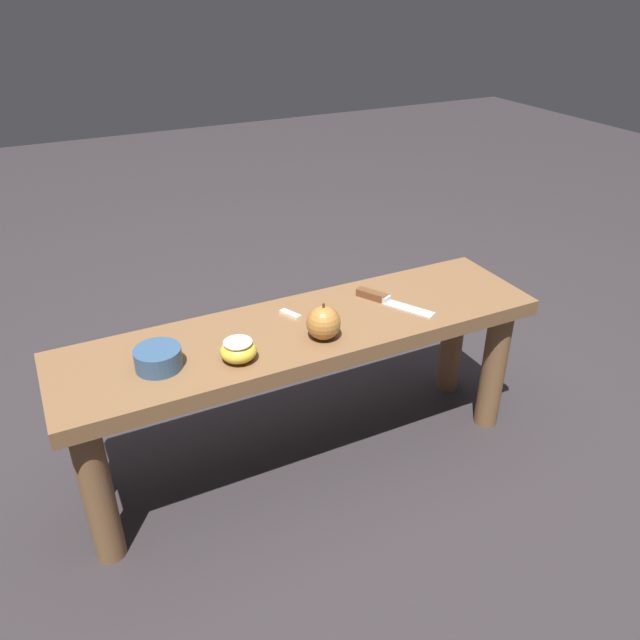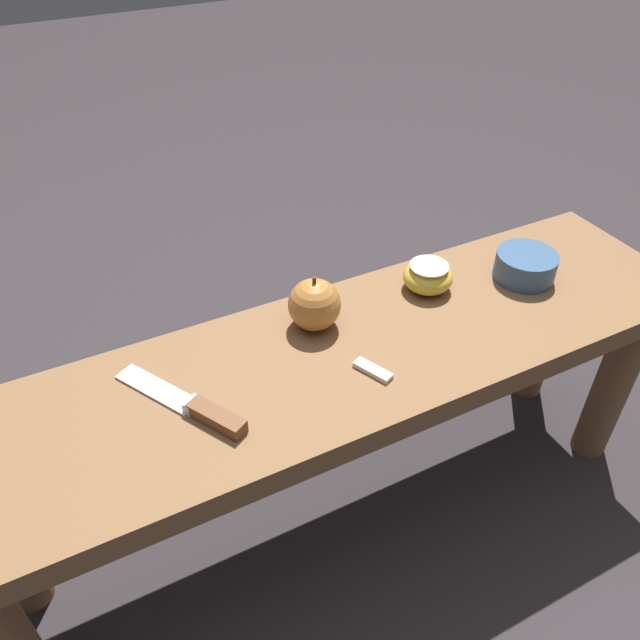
% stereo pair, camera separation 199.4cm
% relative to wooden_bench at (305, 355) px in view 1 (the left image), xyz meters
% --- Properties ---
extents(ground_plane, '(8.00, 8.00, 0.00)m').
position_rel_wooden_bench_xyz_m(ground_plane, '(0.00, 0.00, -0.33)').
color(ground_plane, '#2D282B').
extents(wooden_bench, '(1.20, 0.31, 0.42)m').
position_rel_wooden_bench_xyz_m(wooden_bench, '(0.00, 0.00, 0.00)').
color(wooden_bench, brown).
rests_on(wooden_bench, ground_plane).
extents(knife, '(0.13, 0.20, 0.02)m').
position_rel_wooden_bench_xyz_m(knife, '(-0.23, -0.02, 0.09)').
color(knife, silver).
rests_on(knife, wooden_bench).
extents(apple_whole, '(0.08, 0.08, 0.09)m').
position_rel_wooden_bench_xyz_m(apple_whole, '(-0.01, 0.07, 0.13)').
color(apple_whole, '#B27233').
rests_on(apple_whole, wooden_bench).
extents(apple_cut, '(0.08, 0.08, 0.05)m').
position_rel_wooden_bench_xyz_m(apple_cut, '(0.19, 0.07, 0.11)').
color(apple_cut, gold).
rests_on(apple_cut, wooden_bench).
extents(apple_slice_near_knife, '(0.04, 0.06, 0.01)m').
position_rel_wooden_bench_xyz_m(apple_slice_near_knife, '(0.01, -0.06, 0.09)').
color(apple_slice_near_knife, beige).
rests_on(apple_slice_near_knife, wooden_bench).
extents(bowl, '(0.10, 0.10, 0.05)m').
position_rel_wooden_bench_xyz_m(bowl, '(0.36, 0.02, 0.11)').
color(bowl, '#335175').
rests_on(bowl, wooden_bench).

